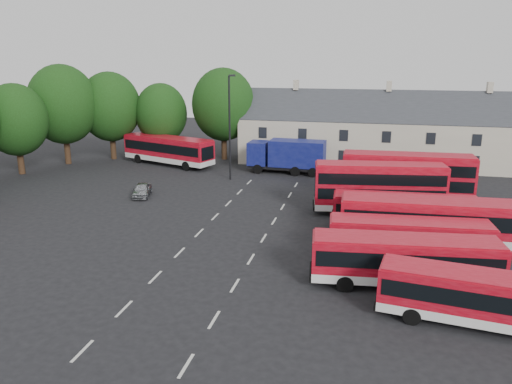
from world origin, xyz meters
TOP-DOWN VIEW (x-y plane):
  - ground at (0.00, 0.00)m, footprint 140.00×140.00m
  - lane_markings at (2.50, 2.00)m, footprint 5.15×33.80m
  - treeline at (-20.74, 19.36)m, footprint 29.92×32.59m
  - terrace_houses at (14.00, 30.00)m, footprint 35.70×7.13m
  - bus_row_a at (17.99, -7.69)m, footprint 10.05×3.64m
  - bus_row_b at (14.54, -3.91)m, footprint 10.76×3.49m
  - bus_row_c at (15.01, -0.23)m, footprint 10.27×3.10m
  - bus_row_d at (16.45, 3.10)m, footprint 12.07×3.21m
  - bus_row_e at (15.01, 5.28)m, footprint 10.59×2.92m
  - bus_dd_south at (13.16, 9.81)m, footprint 10.87×3.86m
  - bus_dd_north at (15.57, 13.25)m, footprint 11.35×3.00m
  - bus_north at (-11.63, 24.14)m, footprint 12.42×6.82m
  - box_truck at (3.23, 23.10)m, footprint 8.74×3.08m
  - silver_car at (-8.63, 10.42)m, footprint 2.43×3.96m
  - lamppost at (-2.24, 18.67)m, footprint 0.76×0.49m

SIDE VIEW (x-z plane):
  - ground at x=0.00m, z-range 0.00..0.00m
  - lane_markings at x=2.50m, z-range 0.00..0.01m
  - silver_car at x=-8.63m, z-range 0.00..1.26m
  - bus_row_a at x=17.99m, z-range 0.28..3.06m
  - bus_row_c at x=15.01m, z-range 0.29..3.15m
  - bus_row_e at x=15.01m, z-range 0.30..3.26m
  - bus_row_b at x=14.54m, z-range 0.30..3.29m
  - bus_row_d at x=16.45m, z-range 0.34..3.73m
  - bus_north at x=-11.63m, z-range 0.35..3.80m
  - box_truck at x=3.23m, z-range 0.23..4.01m
  - bus_dd_south at x=13.16m, z-range 0.30..4.67m
  - bus_dd_north at x=15.57m, z-range 0.32..4.94m
  - terrace_houses at x=14.00m, z-range -1.17..8.89m
  - lamppost at x=-2.24m, z-range 0.37..11.43m
  - treeline at x=-20.74m, z-range 0.68..12.69m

